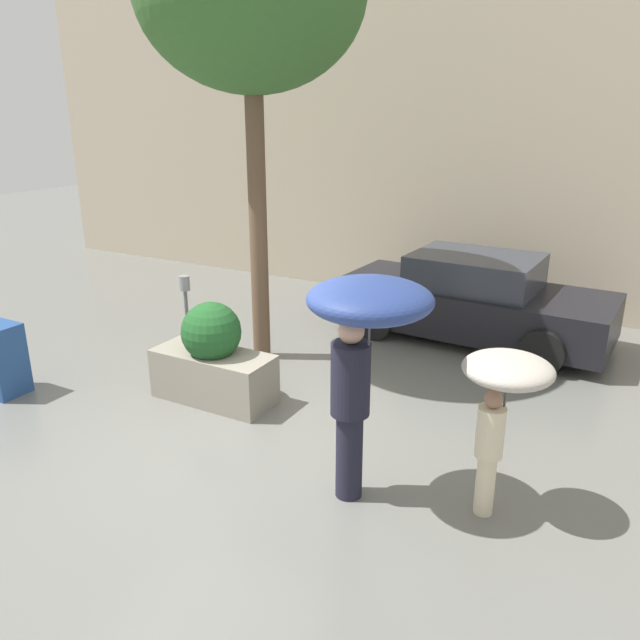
% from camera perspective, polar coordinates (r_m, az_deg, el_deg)
% --- Properties ---
extents(ground_plane, '(40.00, 40.00, 0.00)m').
position_cam_1_polar(ground_plane, '(6.71, -10.11, -11.87)').
color(ground_plane, slate).
extents(building_facade, '(18.00, 0.30, 6.00)m').
position_cam_1_polar(building_facade, '(11.54, 10.34, 16.65)').
color(building_facade, '#B7A88E').
rests_on(building_facade, ground).
extents(planter_box, '(1.49, 0.72, 1.24)m').
position_cam_1_polar(planter_box, '(7.61, -9.77, -3.56)').
color(planter_box, gray).
rests_on(planter_box, ground).
extents(person_adult, '(1.06, 1.06, 2.08)m').
position_cam_1_polar(person_adult, '(5.21, 4.07, -0.85)').
color(person_adult, '#1E1E2D').
rests_on(person_adult, ground).
extents(person_child, '(0.75, 0.75, 1.48)m').
position_cam_1_polar(person_child, '(5.41, 16.39, -6.14)').
color(person_child, beige).
rests_on(person_child, ground).
extents(parked_car_near, '(4.12, 2.03, 1.31)m').
position_cam_1_polar(parked_car_near, '(9.79, 13.80, 1.77)').
color(parked_car_near, black).
rests_on(parked_car_near, ground).
extents(parking_meter, '(0.14, 0.14, 1.26)m').
position_cam_1_polar(parking_meter, '(8.64, -12.17, 1.70)').
color(parking_meter, '#595B60').
rests_on(parking_meter, ground).
extents(newspaper_box, '(0.50, 0.44, 0.90)m').
position_cam_1_polar(newspaper_box, '(8.65, -27.17, -3.23)').
color(newspaper_box, navy).
rests_on(newspaper_box, ground).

